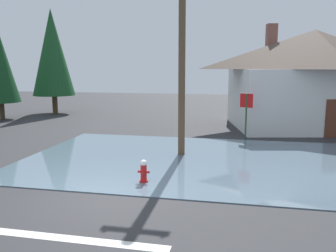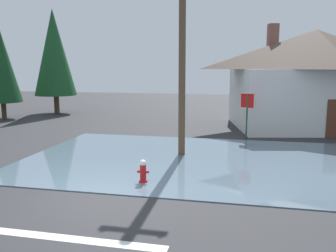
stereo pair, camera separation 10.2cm
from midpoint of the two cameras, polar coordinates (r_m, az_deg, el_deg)
ground_plane at (r=10.35m, az=-11.41°, el=-11.62°), size 80.00×80.00×0.10m
flood_puddle at (r=14.16m, az=3.44°, el=-5.41°), size 13.08×8.66×0.03m
lane_stop_bar at (r=8.22m, az=-15.02°, el=-17.11°), size 4.16×0.33×0.01m
fire_hydrant at (r=11.37m, az=-4.19°, el=-7.29°), size 0.38×0.32×0.75m
utility_pole at (r=14.55m, az=2.04°, el=12.43°), size 1.60×0.28×8.45m
stop_sign_far at (r=18.08m, az=12.28°, el=3.03°), size 0.67×0.34×2.37m
house at (r=23.16m, az=22.01°, el=7.20°), size 10.91×8.77×6.27m
pine_tree_tall_left at (r=29.55m, az=-18.12°, el=11.10°), size 3.23×3.23×8.07m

